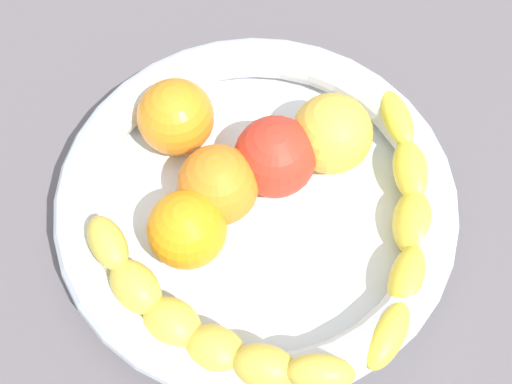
{
  "coord_description": "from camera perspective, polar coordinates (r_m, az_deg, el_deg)",
  "views": [
    {
      "loc": [
        25.99,
        4.43,
        56.85
      ],
      "look_at": [
        0.0,
        0.0,
        7.9
      ],
      "focal_mm": 50.64,
      "sensor_mm": 36.0,
      "label": 1
    }
  ],
  "objects": [
    {
      "name": "banana_draped_right",
      "position": [
        0.56,
        11.86,
        -2.42
      ],
      "size": [
        24.43,
        6.42,
        3.97
      ],
      "color": "yellow",
      "rests_on": "fruit_bowl"
    },
    {
      "name": "orange_mid_left",
      "position": [
        0.54,
        -5.49,
        -2.97
      ],
      "size": [
        6.08,
        6.08,
        6.08
      ],
      "primitive_type": "sphere",
      "color": "orange",
      "rests_on": "fruit_bowl"
    },
    {
      "name": "banana_draped_left",
      "position": [
        0.51,
        -4.55,
        -10.59
      ],
      "size": [
        11.19,
        21.29,
        4.92
      ],
      "color": "gold",
      "rests_on": "fruit_bowl"
    },
    {
      "name": "fruit_bowl",
      "position": [
        0.58,
        0.0,
        -1.01
      ],
      "size": [
        31.71,
        31.71,
        5.32
      ],
      "color": "silver",
      "rests_on": "kitchen_counter"
    },
    {
      "name": "kitchen_counter",
      "position": [
        0.61,
        0.0,
        -2.84
      ],
      "size": [
        120.0,
        120.0,
        3.0
      ],
      "primitive_type": "cube",
      "color": "#5E595D",
      "rests_on": "ground"
    },
    {
      "name": "orange_front",
      "position": [
        0.56,
        -3.0,
        0.66
      ],
      "size": [
        6.37,
        6.37,
        6.37
      ],
      "primitive_type": "sphere",
      "color": "orange",
      "rests_on": "fruit_bowl"
    },
    {
      "name": "tomato_red",
      "position": [
        0.57,
        1.52,
        2.8
      ],
      "size": [
        6.57,
        6.57,
        6.57
      ],
      "primitive_type": "sphere",
      "color": "red",
      "rests_on": "fruit_bowl"
    },
    {
      "name": "orange_mid_right",
      "position": [
        0.59,
        -6.36,
        5.92
      ],
      "size": [
        6.35,
        6.35,
        6.35
      ],
      "primitive_type": "sphere",
      "color": "orange",
      "rests_on": "fruit_bowl"
    },
    {
      "name": "apple_yellow",
      "position": [
        0.58,
        6.01,
        4.6
      ],
      "size": [
        6.59,
        6.59,
        6.59
      ],
      "primitive_type": "sphere",
      "color": "yellow",
      "rests_on": "fruit_bowl"
    }
  ]
}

